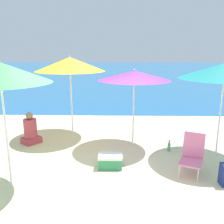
% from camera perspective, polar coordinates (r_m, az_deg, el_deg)
% --- Properties ---
extents(ground_plane, '(60.00, 60.00, 0.00)m').
position_cam_1_polar(ground_plane, '(4.86, -4.34, -15.52)').
color(ground_plane, beige).
extents(sea_water, '(60.00, 40.00, 0.01)m').
position_cam_1_polar(sea_water, '(29.12, 0.48, 9.32)').
color(sea_water, '#23669E').
rests_on(sea_water, ground).
extents(beach_umbrella_green, '(1.66, 1.66, 2.25)m').
position_cam_1_polar(beach_umbrella_green, '(4.43, -24.28, 8.19)').
color(beach_umbrella_green, white).
rests_on(beach_umbrella_green, ground).
extents(beach_umbrella_yellow, '(1.92, 1.92, 2.24)m').
position_cam_1_polar(beach_umbrella_yellow, '(6.99, -9.59, 10.72)').
color(beach_umbrella_yellow, white).
rests_on(beach_umbrella_yellow, ground).
extents(beach_umbrella_purple, '(1.78, 1.78, 1.95)m').
position_cam_1_polar(beach_umbrella_purple, '(6.07, 5.09, 8.32)').
color(beach_umbrella_purple, white).
rests_on(beach_umbrella_purple, ground).
extents(beach_chair_pink, '(0.59, 0.66, 0.79)m').
position_cam_1_polar(beach_chair_pink, '(5.24, 17.88, -9.06)').
color(beach_chair_pink, silver).
rests_on(beach_chair_pink, ground).
extents(person_seated_near, '(0.56, 0.57, 0.83)m').
position_cam_1_polar(person_seated_near, '(6.88, -18.12, -4.13)').
color(person_seated_near, '#BF3F4C').
rests_on(person_seated_near, ground).
extents(water_bottle, '(0.07, 0.07, 0.28)m').
position_cam_1_polar(water_bottle, '(6.25, 12.89, -7.77)').
color(water_bottle, '#4CB266').
rests_on(water_bottle, ground).
extents(cooler_box, '(0.50, 0.34, 0.28)m').
position_cam_1_polar(cooler_box, '(5.30, -0.38, -11.14)').
color(cooler_box, '#338C59').
rests_on(cooler_box, ground).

